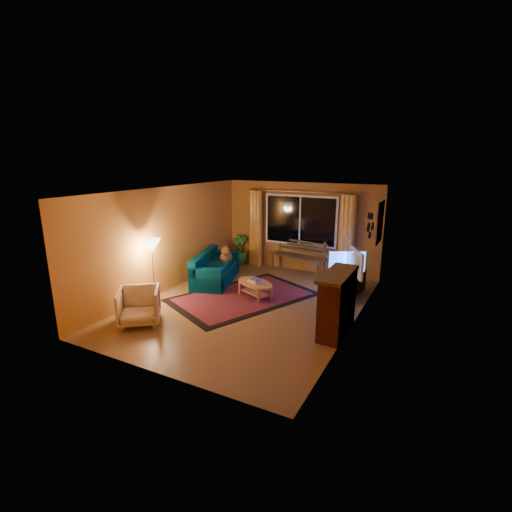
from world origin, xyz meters
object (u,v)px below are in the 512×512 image
at_px(floor_lamp, 153,272).
at_px(coffee_table, 255,290).
at_px(sofa, 216,267).
at_px(tv_console, 350,285).
at_px(armchair, 139,304).
at_px(bench, 297,265).

xyz_separation_m(floor_lamp, coffee_table, (1.85, 1.30, -0.53)).
distance_m(sofa, coffee_table, 1.55).
relative_size(sofa, floor_lamp, 1.32).
bearing_deg(tv_console, armchair, -127.45).
distance_m(floor_lamp, coffee_table, 2.32).
height_order(sofa, coffee_table, sofa).
relative_size(bench, armchair, 2.06).
relative_size(sofa, coffee_table, 1.84).
bearing_deg(floor_lamp, sofa, 77.44).
relative_size(sofa, armchair, 2.43).
bearing_deg(tv_console, floor_lamp, -140.44).
xyz_separation_m(floor_lamp, tv_console, (3.75, 2.51, -0.47)).
height_order(sofa, armchair, armchair).
height_order(coffee_table, tv_console, tv_console).
bearing_deg(tv_console, coffee_table, -141.77).
xyz_separation_m(sofa, armchair, (0.08, -2.80, 0.01)).
xyz_separation_m(bench, coffee_table, (-0.18, -2.23, -0.05)).
relative_size(sofa, tv_console, 1.61).
bearing_deg(tv_console, sofa, -162.85).
relative_size(armchair, tv_console, 0.66).
height_order(bench, tv_console, tv_console).
height_order(bench, armchair, armchair).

